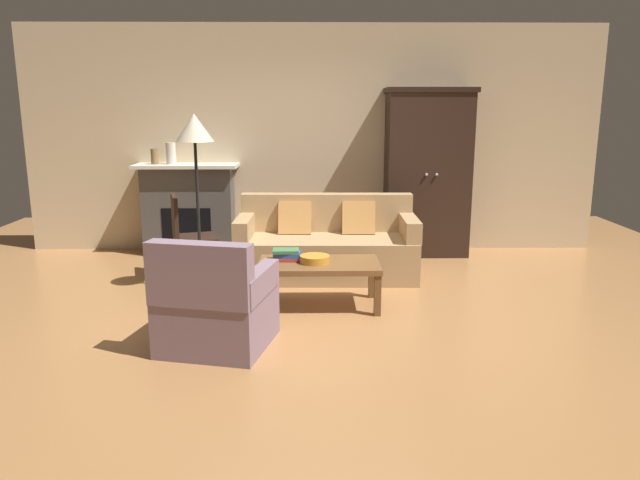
% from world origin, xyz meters
% --- Properties ---
extents(ground_plane, '(9.60, 9.60, 0.00)m').
position_xyz_m(ground_plane, '(0.00, 0.00, 0.00)').
color(ground_plane, '#B27A47').
extents(back_wall, '(7.20, 0.10, 2.80)m').
position_xyz_m(back_wall, '(0.00, 2.55, 1.40)').
color(back_wall, beige).
rests_on(back_wall, ground).
extents(fireplace, '(1.26, 0.48, 1.12)m').
position_xyz_m(fireplace, '(-1.55, 2.30, 0.57)').
color(fireplace, '#4C4947').
rests_on(fireplace, ground).
extents(armoire, '(1.06, 0.57, 2.03)m').
position_xyz_m(armoire, '(1.40, 2.22, 1.02)').
color(armoire, black).
rests_on(armoire, ground).
extents(couch, '(1.94, 0.89, 0.86)m').
position_xyz_m(couch, '(0.15, 1.24, 0.32)').
color(couch, tan).
rests_on(couch, ground).
extents(coffee_table, '(1.10, 0.60, 0.42)m').
position_xyz_m(coffee_table, '(0.05, 0.19, 0.37)').
color(coffee_table, brown).
rests_on(coffee_table, ground).
extents(fruit_bowl, '(0.27, 0.27, 0.07)m').
position_xyz_m(fruit_bowl, '(0.01, 0.18, 0.45)').
color(fruit_bowl, orange).
rests_on(fruit_bowl, coffee_table).
extents(book_stack, '(0.26, 0.19, 0.10)m').
position_xyz_m(book_stack, '(-0.25, 0.27, 0.47)').
color(book_stack, '#B73833').
rests_on(book_stack, coffee_table).
extents(mantel_vase_bronze, '(0.09, 0.09, 0.19)m').
position_xyz_m(mantel_vase_bronze, '(-1.93, 2.28, 1.21)').
color(mantel_vase_bronze, olive).
rests_on(mantel_vase_bronze, fireplace).
extents(mantel_vase_cream, '(0.12, 0.12, 0.26)m').
position_xyz_m(mantel_vase_cream, '(-1.73, 2.28, 1.25)').
color(mantel_vase_cream, beige).
rests_on(mantel_vase_cream, fireplace).
extents(armchair_near_left, '(0.92, 0.92, 0.88)m').
position_xyz_m(armchair_near_left, '(-0.75, -0.77, 0.32)').
color(armchair_near_left, gray).
rests_on(armchair_near_left, ground).
extents(side_chair_wooden, '(0.55, 0.55, 0.90)m').
position_xyz_m(side_chair_wooden, '(-1.35, 1.16, 0.51)').
color(side_chair_wooden, black).
rests_on(side_chair_wooden, ground).
extents(floor_lamp, '(0.36, 0.36, 1.74)m').
position_xyz_m(floor_lamp, '(-1.11, 0.63, 1.51)').
color(floor_lamp, black).
rests_on(floor_lamp, ground).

